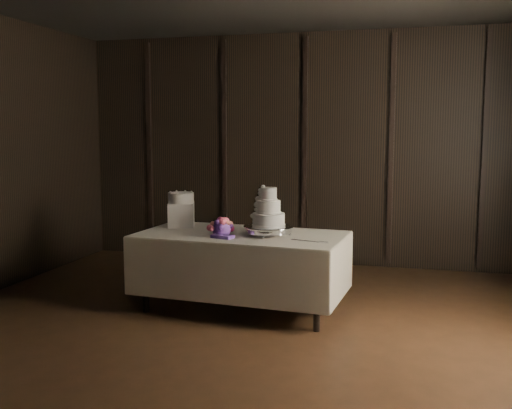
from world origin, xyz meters
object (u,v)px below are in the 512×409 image
object	(u,v)px
cake_stand	(269,231)
box_pedestal	(181,215)
small_cake	(181,198)
bouquet	(222,228)
wedding_cake	(266,211)
display_table	(241,268)

from	to	relation	value
cake_stand	box_pedestal	xyz separation A→B (m)	(-1.00, 0.25, 0.08)
small_cake	bouquet	bearing A→B (deg)	-34.63
small_cake	cake_stand	bearing A→B (deg)	-14.33
bouquet	small_cake	world-z (taller)	small_cake
cake_stand	box_pedestal	world-z (taller)	box_pedestal
wedding_cake	small_cake	world-z (taller)	wedding_cake
display_table	box_pedestal	xyz separation A→B (m)	(-0.72, 0.24, 0.47)
wedding_cake	box_pedestal	bearing A→B (deg)	-176.35
bouquet	box_pedestal	size ratio (longest dim) A/B	1.60
small_cake	display_table	bearing A→B (deg)	-18.53
display_table	cake_stand	xyz separation A→B (m)	(0.28, -0.01, 0.39)
box_pedestal	small_cake	size ratio (longest dim) A/B	0.98
display_table	box_pedestal	distance (m)	0.89
cake_stand	small_cake	distance (m)	1.06
bouquet	cake_stand	bearing A→B (deg)	18.02
box_pedestal	cake_stand	bearing A→B (deg)	-14.33
cake_stand	small_cake	size ratio (longest dim) A/B	1.82
display_table	bouquet	bearing A→B (deg)	-130.00
display_table	small_cake	distance (m)	1.00
cake_stand	wedding_cake	xyz separation A→B (m)	(-0.03, -0.02, 0.19)
box_pedestal	wedding_cake	bearing A→B (deg)	-15.55
wedding_cake	bouquet	size ratio (longest dim) A/B	0.88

